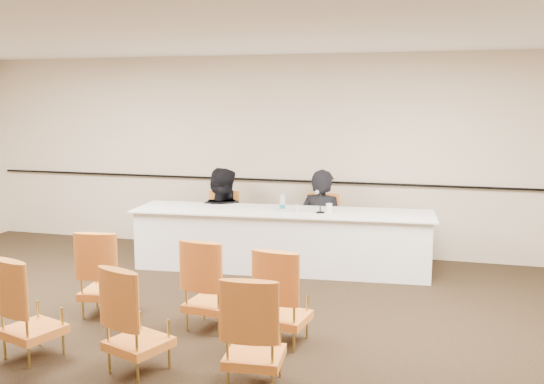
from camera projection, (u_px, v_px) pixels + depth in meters
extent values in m
plane|color=black|center=(169.00, 349.00, 5.72)|extent=(10.00, 10.00, 0.00)
plane|color=white|center=(160.00, 22.00, 5.27)|extent=(10.00, 10.00, 0.00)
cube|color=beige|center=(278.00, 154.00, 9.30)|extent=(10.00, 0.04, 3.00)
cube|color=black|center=(277.00, 180.00, 9.33)|extent=(9.80, 0.04, 0.03)
imported|color=black|center=(321.00, 233.00, 8.85)|extent=(0.75, 0.56, 1.89)
imported|color=black|center=(221.00, 229.00, 9.13)|extent=(0.93, 0.75, 1.85)
cube|color=white|center=(323.00, 212.00, 8.18)|extent=(0.37, 0.34, 0.00)
cylinder|color=silver|center=(297.00, 208.00, 8.21)|extent=(0.06, 0.06, 0.10)
cylinder|color=white|center=(329.00, 208.00, 8.09)|extent=(0.11, 0.11, 0.13)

